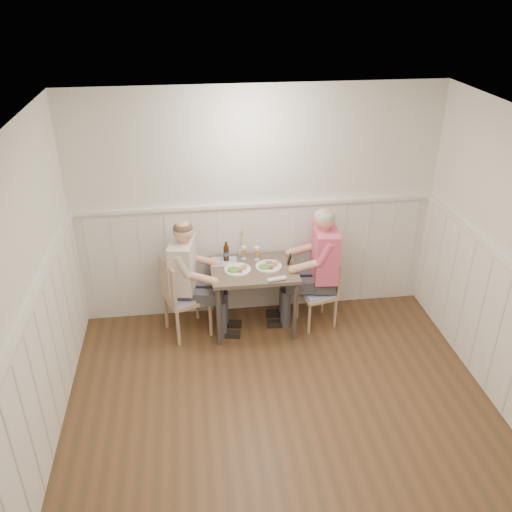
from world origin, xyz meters
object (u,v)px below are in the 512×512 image
(chair_right, at_px, (321,289))
(diner_cream, at_px, (188,287))
(man_in_pink, at_px, (320,276))
(beer_bottle, at_px, (226,252))
(grass_vase, at_px, (240,243))
(chair_left, at_px, (181,294))
(dining_table, at_px, (254,276))

(chair_right, xyz_separation_m, diner_cream, (-1.47, 0.02, 0.14))
(man_in_pink, height_order, beer_bottle, man_in_pink)
(chair_right, height_order, grass_vase, grass_vase)
(chair_left, xyz_separation_m, grass_vase, (0.67, 0.33, 0.40))
(dining_table, distance_m, beer_bottle, 0.40)
(dining_table, xyz_separation_m, diner_cream, (-0.71, 0.00, -0.08))
(diner_cream, bearing_deg, chair_right, -0.69)
(man_in_pink, bearing_deg, dining_table, -178.79)
(diner_cream, distance_m, grass_vase, 0.75)
(chair_right, distance_m, man_in_pink, 0.17)
(diner_cream, bearing_deg, dining_table, -0.20)
(chair_right, xyz_separation_m, beer_bottle, (-1.03, 0.22, 0.42))
(diner_cream, relative_size, grass_vase, 3.91)
(chair_right, bearing_deg, dining_table, 178.84)
(chair_right, distance_m, chair_left, 1.54)
(diner_cream, height_order, beer_bottle, diner_cream)
(dining_table, distance_m, grass_vase, 0.41)
(chair_right, bearing_deg, man_in_pink, 121.67)
(dining_table, height_order, diner_cream, diner_cream)
(chair_right, bearing_deg, beer_bottle, 167.90)
(grass_vase, bearing_deg, diner_cream, -153.28)
(chair_left, height_order, man_in_pink, man_in_pink)
(man_in_pink, distance_m, grass_vase, 0.95)
(dining_table, height_order, chair_left, chair_left)
(dining_table, bearing_deg, diner_cream, 179.80)
(chair_right, relative_size, man_in_pink, 0.56)
(dining_table, xyz_separation_m, chair_left, (-0.79, -0.03, -0.15))
(dining_table, bearing_deg, beer_bottle, 143.15)
(chair_left, height_order, beer_bottle, beer_bottle)
(dining_table, distance_m, diner_cream, 0.71)
(dining_table, relative_size, diner_cream, 0.68)
(dining_table, xyz_separation_m, beer_bottle, (-0.27, 0.21, 0.20))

